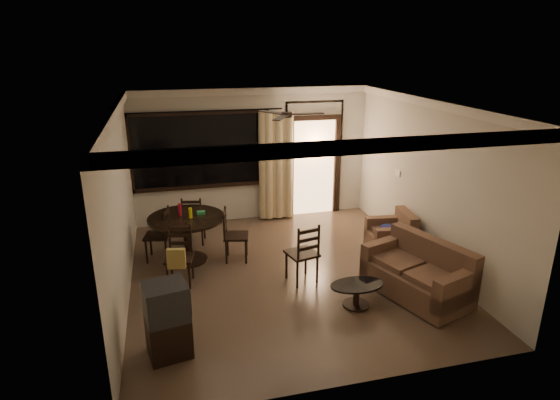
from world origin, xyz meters
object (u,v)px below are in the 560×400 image
object	(u,v)px
dining_table	(187,226)
tv_cabinet	(168,320)
coffee_table	(357,291)
sofa	(419,275)
armchair	(393,237)
dining_chair_west	(159,244)
dining_chair_south	(180,267)
dining_chair_east	(236,245)
dining_chair_north	(194,229)
side_chair	(302,264)

from	to	relation	value
dining_table	tv_cabinet	xyz separation A→B (m)	(-0.40, -2.61, -0.16)
coffee_table	dining_table	bearing A→B (deg)	136.97
sofa	dining_table	bearing A→B (deg)	129.32
dining_table	armchair	xyz separation A→B (m)	(3.63, -0.59, -0.33)
dining_chair_west	dining_table	bearing A→B (deg)	82.84
dining_chair_west	dining_chair_south	size ratio (longest dim) A/B	1.00
dining_chair_west	dining_chair_east	bearing A→B (deg)	87.18
dining_chair_north	sofa	bearing A→B (deg)	150.16
dining_chair_north	tv_cabinet	size ratio (longest dim) A/B	0.99
dining_chair_west	armchair	distance (m)	4.20
dining_table	sofa	bearing A→B (deg)	-31.90
dining_table	coffee_table	world-z (taller)	dining_table
dining_chair_south	sofa	size ratio (longest dim) A/B	0.54
dining_chair_west	armchair	xyz separation A→B (m)	(4.13, -0.76, 0.03)
dining_chair_north	coffee_table	xyz separation A→B (m)	(2.12, -2.90, -0.05)
sofa	dining_chair_north	bearing A→B (deg)	119.30
side_chair	sofa	bearing A→B (deg)	138.86
armchair	sofa	bearing A→B (deg)	-94.52
dining_chair_east	dining_chair_west	bearing A→B (deg)	87.18
dining_chair_west	armchair	size ratio (longest dim) A/B	1.12
coffee_table	dining_chair_north	bearing A→B (deg)	126.16
dining_chair_west	dining_chair_east	xyz separation A→B (m)	(1.32, -0.35, 0.00)
tv_cabinet	coffee_table	distance (m)	2.73
dining_chair_west	coffee_table	size ratio (longest dim) A/B	1.19
dining_chair_south	armchair	bearing A→B (deg)	15.87
dining_table	dining_chair_south	world-z (taller)	dining_table
sofa	coffee_table	xyz separation A→B (m)	(-1.04, -0.06, -0.10)
dining_chair_west	tv_cabinet	size ratio (longest dim) A/B	0.99
dining_chair_east	dining_chair_north	xyz separation A→B (m)	(-0.65, 0.94, 0.00)
dining_chair_south	tv_cabinet	world-z (taller)	tv_cabinet
dining_table	dining_chair_north	xyz separation A→B (m)	(0.16, 0.77, -0.36)
dining_chair_south	dining_chair_west	bearing A→B (deg)	119.55
sofa	coffee_table	world-z (taller)	sofa
tv_cabinet	side_chair	size ratio (longest dim) A/B	0.95
dining_chair_west	dining_chair_south	world-z (taller)	same
coffee_table	side_chair	bearing A→B (deg)	121.33
dining_table	dining_chair_west	size ratio (longest dim) A/B	1.39
dining_chair_north	sofa	size ratio (longest dim) A/B	0.54
dining_table	dining_chair_west	distance (m)	0.64
dining_chair_north	dining_chair_south	bearing A→B (deg)	90.00
dining_table	dining_chair_west	bearing A→B (deg)	160.76
dining_chair_east	dining_chair_north	bearing A→B (deg)	46.76
dining_chair_east	tv_cabinet	xyz separation A→B (m)	(-1.21, -2.44, 0.20)
dining_chair_west	side_chair	distance (m)	2.63
dining_chair_west	coffee_table	bearing A→B (deg)	62.44
dining_chair_south	dining_chair_north	xyz separation A→B (m)	(0.34, 1.61, -0.02)
dining_chair_north	coffee_table	size ratio (longest dim) A/B	1.19
armchair	dining_chair_west	bearing A→B (deg)	177.06
armchair	coffee_table	bearing A→B (deg)	-123.75
dining_chair_south	side_chair	world-z (taller)	side_chair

